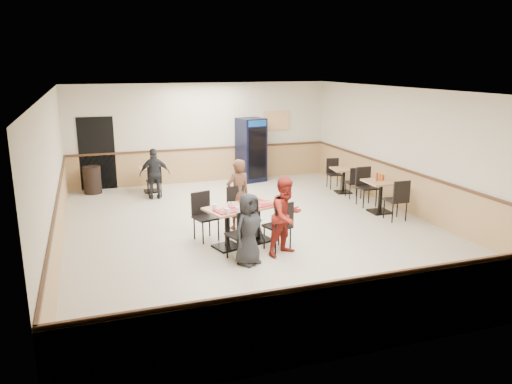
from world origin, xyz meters
name	(u,v)px	position (x,y,z in m)	size (l,w,h in m)	color
ground	(255,230)	(0.00, 0.00, 0.00)	(10.00, 10.00, 0.00)	beige
room_shell	(287,175)	(1.78, 2.55, 0.58)	(10.00, 10.00, 10.00)	silver
main_table	(243,219)	(-0.51, -0.73, 0.53)	(1.65, 1.14, 0.80)	black
main_chairs	(241,221)	(-0.56, -0.74, 0.51)	(1.77, 2.06, 1.02)	black
diner_woman_left	(249,229)	(-0.72, -1.74, 0.66)	(0.65, 0.42, 1.33)	black
diner_woman_right	(286,216)	(0.10, -1.50, 0.75)	(0.73, 0.57, 1.51)	maroon
diner_man_opposite	(238,194)	(-0.31, 0.28, 0.78)	(0.57, 0.37, 1.56)	brown
lone_diner	(155,174)	(-1.70, 3.39, 0.69)	(0.81, 0.34, 1.37)	black
tabletop_clutter	(244,206)	(-0.51, -0.80, 0.83)	(1.34, 0.93, 0.12)	#B10B20
side_table_near	(381,192)	(3.33, 0.31, 0.53)	(0.76, 0.76, 0.79)	black
side_table_near_chair_south	(396,199)	(3.33, -0.33, 0.50)	(0.47, 0.47, 1.01)	black
side_table_near_chair_north	(367,187)	(3.33, 0.94, 0.50)	(0.47, 0.47, 1.01)	black
side_table_far	(344,177)	(3.42, 2.33, 0.46)	(0.73, 0.73, 0.70)	black
side_table_far_chair_south	(354,182)	(3.42, 1.77, 0.44)	(0.41, 0.41, 0.89)	black
side_table_far_chair_north	(334,173)	(3.42, 2.89, 0.44)	(0.41, 0.41, 0.89)	black
condiment_caddy	(379,177)	(3.30, 0.36, 0.88)	(0.23, 0.06, 0.20)	red
back_table	(151,175)	(-1.70, 4.20, 0.47)	(0.67, 0.67, 0.71)	black
back_table_chair_lone	(154,181)	(-1.70, 3.63, 0.45)	(0.42, 0.42, 0.90)	black
pepsi_cooler	(251,150)	(1.43, 4.59, 0.97)	(0.87, 0.87, 1.95)	black
trash_bin	(92,180)	(-3.29, 4.55, 0.38)	(0.49, 0.49, 0.77)	black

